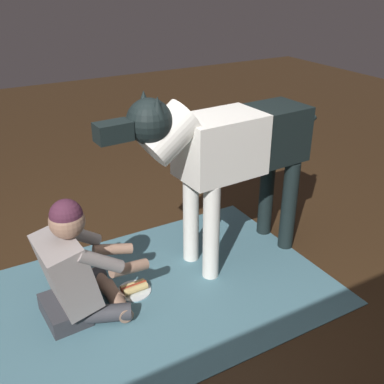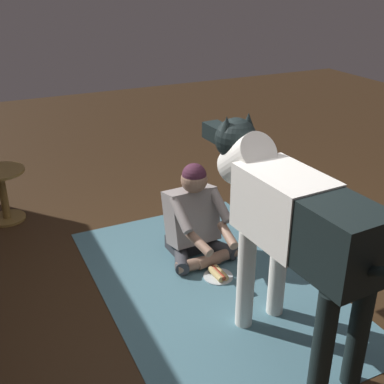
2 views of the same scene
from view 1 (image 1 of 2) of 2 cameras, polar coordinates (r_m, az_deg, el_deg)
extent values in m
plane|color=#332212|center=(3.17, -2.80, -12.86)|extent=(13.15, 13.15, 0.00)
cube|color=#466F7D|center=(3.19, -5.28, -12.49)|extent=(2.42, 1.57, 0.01)
cube|color=#35363B|center=(3.08, -15.34, -13.78)|extent=(0.26, 0.35, 0.12)
cylinder|color=#35363B|center=(3.23, -13.52, -11.32)|extent=(0.40, 0.28, 0.11)
cylinder|color=#9A745E|center=(3.22, -10.53, -11.29)|extent=(0.14, 0.37, 0.09)
cylinder|color=#35363B|center=(3.00, -11.39, -14.48)|extent=(0.41, 0.25, 0.11)
cylinder|color=#9A745E|center=(3.09, -9.26, -12.95)|extent=(0.10, 0.36, 0.09)
cube|color=gray|center=(2.92, -15.17, -9.32)|extent=(0.32, 0.42, 0.48)
cylinder|color=gray|center=(3.04, -13.76, -5.07)|extent=(0.30, 0.10, 0.24)
cylinder|color=#9A745E|center=(3.14, -9.71, -6.94)|extent=(0.28, 0.10, 0.12)
cylinder|color=gray|center=(2.76, -11.23, -8.31)|extent=(0.30, 0.10, 0.24)
cylinder|color=#9A745E|center=(2.94, -7.71, -9.22)|extent=(0.28, 0.12, 0.12)
sphere|color=#9A745E|center=(2.76, -15.12, -3.46)|extent=(0.21, 0.21, 0.21)
sphere|color=#472133|center=(2.74, -15.20, -2.80)|extent=(0.19, 0.19, 0.19)
cylinder|color=white|center=(3.17, 2.37, -5.02)|extent=(0.11, 0.11, 0.71)
cylinder|color=white|center=(3.35, -0.14, -3.10)|extent=(0.11, 0.11, 0.71)
cylinder|color=black|center=(3.57, 11.81, -1.71)|extent=(0.11, 0.11, 0.71)
cylinder|color=black|center=(3.74, 9.12, -0.17)|extent=(0.11, 0.11, 0.71)
cube|color=white|center=(3.09, 3.50, 5.74)|extent=(0.58, 0.40, 0.41)
cube|color=black|center=(3.35, 9.53, 7.07)|extent=(0.51, 0.37, 0.39)
cylinder|color=white|center=(2.84, -2.88, 7.23)|extent=(0.42, 0.28, 0.40)
sphere|color=black|center=(2.75, -5.27, 8.63)|extent=(0.27, 0.27, 0.27)
cube|color=black|center=(2.67, -9.65, 7.32)|extent=(0.21, 0.13, 0.11)
cone|color=black|center=(2.66, -4.25, 10.35)|extent=(0.10, 0.10, 0.12)
cone|color=black|center=(2.80, -5.91, 11.11)|extent=(0.10, 0.10, 0.12)
cylinder|color=black|center=(3.54, 12.70, 7.11)|extent=(0.36, 0.07, 0.24)
cylinder|color=silver|center=(3.24, -7.10, -11.95)|extent=(0.23, 0.23, 0.01)
cylinder|color=tan|center=(3.23, -7.30, -11.33)|extent=(0.17, 0.05, 0.05)
cylinder|color=tan|center=(3.20, -6.97, -11.74)|extent=(0.17, 0.05, 0.05)
cylinder|color=maroon|center=(3.21, -7.14, -11.43)|extent=(0.18, 0.04, 0.04)
camera|label=2|loc=(3.76, 51.19, 20.02)|focal=45.69mm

